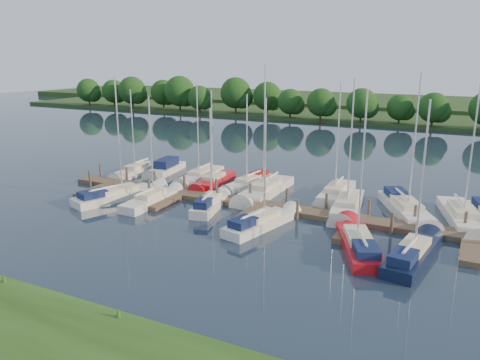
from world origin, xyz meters
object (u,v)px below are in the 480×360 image
at_px(dock, 259,208).
at_px(sailboat_n_5, 265,191).
at_px(motorboat, 166,170).
at_px(sailboat_n_0, 137,172).
at_px(sailboat_s_2, 210,205).

bearing_deg(dock, sailboat_n_5, 107.31).
distance_m(dock, sailboat_n_5, 4.67).
bearing_deg(motorboat, dock, 145.89).
bearing_deg(sailboat_n_5, dock, 107.87).
bearing_deg(sailboat_n_0, motorboat, -148.13).
relative_size(motorboat, sailboat_s_2, 0.77).
distance_m(sailboat_n_5, sailboat_s_2, 6.47).
height_order(sailboat_n_0, sailboat_n_5, sailboat_n_5).
distance_m(motorboat, sailboat_s_2, 13.73).
xyz_separation_m(dock, motorboat, (-14.43, 7.12, 0.18)).
bearing_deg(sailboat_n_5, sailboat_s_2, 68.75).
relative_size(sailboat_n_0, sailboat_s_2, 1.08).
relative_size(motorboat, sailboat_n_5, 0.55).
relative_size(sailboat_n_0, sailboat_n_5, 0.77).
height_order(motorboat, sailboat_n_5, sailboat_n_5).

